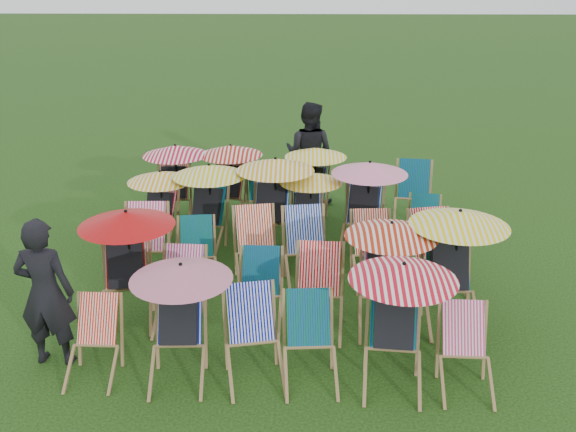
{
  "coord_description": "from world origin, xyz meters",
  "views": [
    {
      "loc": [
        0.22,
        -8.01,
        4.2
      ],
      "look_at": [
        0.02,
        0.28,
        0.9
      ],
      "focal_mm": 40.0,
      "sensor_mm": 36.0,
      "label": 1
    }
  ],
  "objects_px": {
    "person_left": "(45,293)",
    "person_rear": "(309,153)",
    "deckchair_5": "(466,353)",
    "deckchair_29": "(413,195)",
    "deckchair_0": "(93,342)"
  },
  "relations": [
    {
      "from": "person_rear",
      "to": "deckchair_5",
      "type": "bearing_deg",
      "value": 125.53
    },
    {
      "from": "deckchair_0",
      "to": "person_rear",
      "type": "bearing_deg",
      "value": 67.98
    },
    {
      "from": "person_left",
      "to": "person_rear",
      "type": "relative_size",
      "value": 0.92
    },
    {
      "from": "deckchair_0",
      "to": "person_rear",
      "type": "distance_m",
      "value": 5.99
    },
    {
      "from": "deckchair_0",
      "to": "person_rear",
      "type": "relative_size",
      "value": 0.43
    },
    {
      "from": "deckchair_0",
      "to": "deckchair_5",
      "type": "height_order",
      "value": "deckchair_5"
    },
    {
      "from": "deckchair_29",
      "to": "person_left",
      "type": "distance_m",
      "value": 6.34
    },
    {
      "from": "person_left",
      "to": "person_rear",
      "type": "distance_m",
      "value": 5.99
    },
    {
      "from": "deckchair_5",
      "to": "person_rear",
      "type": "xyz_separation_m",
      "value": [
        -1.6,
        5.63,
        0.52
      ]
    },
    {
      "from": "deckchair_29",
      "to": "person_rear",
      "type": "distance_m",
      "value": 2.08
    },
    {
      "from": "deckchair_29",
      "to": "person_rear",
      "type": "xyz_separation_m",
      "value": [
        -1.78,
        0.98,
        0.44
      ]
    },
    {
      "from": "person_rear",
      "to": "deckchair_29",
      "type": "bearing_deg",
      "value": 170.89
    },
    {
      "from": "deckchair_5",
      "to": "person_rear",
      "type": "relative_size",
      "value": 0.45
    },
    {
      "from": "deckchair_29",
      "to": "person_rear",
      "type": "height_order",
      "value": "person_rear"
    },
    {
      "from": "deckchair_29",
      "to": "person_left",
      "type": "xyz_separation_m",
      "value": [
        -4.67,
        -4.27,
        0.36
      ]
    }
  ]
}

